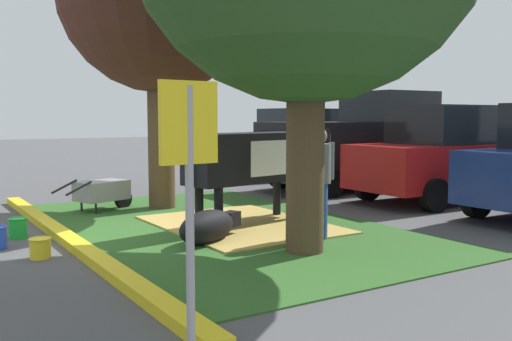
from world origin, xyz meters
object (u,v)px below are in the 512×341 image
Objects in this scene: cow_holstein at (255,158)px; bucket_green at (18,228)px; wheelbarrow at (103,191)px; parking_sign at (189,169)px; calf_lying at (208,227)px; bucket_yellow at (40,248)px; hatchback_white at (302,144)px; sedan_red at (448,154)px; person_handler at (319,180)px; pickup_truck_black at (364,144)px.

cow_holstein is 10.17× the size of bucket_green.
wheelbarrow is 0.79× the size of parking_sign.
cow_holstein is at bearing 143.26° from parking_sign.
bucket_green is at bearing -104.22° from cow_holstein.
calf_lying is 4.64× the size of bucket_yellow.
parking_sign is 6.61× the size of bucket_green.
cow_holstein is 7.72m from hatchback_white.
wheelbarrow is 0.36× the size of sedan_red.
parking_sign is (3.56, -1.99, 1.19)m from calf_lying.
wheelbarrow is 5.24× the size of bucket_green.
cow_holstein is 1.55m from person_handler.
cow_holstein is 5.57m from parking_sign.
bucket_green is at bearing -61.42° from hatchback_white.
calf_lying is at bearing -44.98° from hatchback_white.
person_handler reaches higher than calf_lying.
wheelbarrow is at bearing -110.76° from sedan_red.
bucket_green is 0.06× the size of pickup_truck_black.
bucket_green is at bearing -179.29° from bucket_yellow.
bucket_yellow is 10.76m from hatchback_white.
person_handler is 3.87m from bucket_yellow.
sedan_red is at bearing 91.12° from cow_holstein.
sedan_red is (-0.61, 8.44, 0.85)m from bucket_yellow.
calf_lying is at bearing 50.92° from bucket_green.
cow_holstein is at bearing -42.65° from hatchback_white.
hatchback_white is at bearing 113.69° from wheelbarrow.
pickup_truck_black is (-0.08, 6.66, 0.73)m from wheelbarrow.
bucket_green is 8.70m from pickup_truck_black.
cow_holstein is 1.92× the size of person_handler.
hatchback_white is (-5.68, 5.23, -0.12)m from cow_holstein.
calf_lying is at bearing -56.25° from cow_holstein.
person_handler is at bearing 74.65° from bucket_yellow.
pickup_truck_black reaches higher than wheelbarrow.
wheelbarrow is at bearing 150.38° from bucket_yellow.
person_handler is 4.57m from parking_sign.
bucket_green is 10.03m from hatchback_white.
person_handler is at bearing 5.05° from cow_holstein.
hatchback_white reaches higher than calf_lying.
parking_sign is (4.46, -3.33, 0.32)m from cow_holstein.
cow_holstein reaches higher than calf_lying.
hatchback_white reaches higher than cow_holstein.
pickup_truck_black is at bearing 101.99° from bucket_green.
person_handler is (1.52, 0.13, -0.24)m from cow_holstein.
pickup_truck_black is at bearing 90.66° from wheelbarrow.
hatchback_white is at bearing 139.82° from parking_sign.
parking_sign is at bearing -49.72° from person_handler.
cow_holstein is 0.57× the size of pickup_truck_black.
pickup_truck_black is (-3.59, 6.26, 0.88)m from calf_lying.
cow_holstein is 0.70× the size of sedan_red.
person_handler is 1.01× the size of wheelbarrow.
calf_lying is 0.65× the size of parking_sign.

